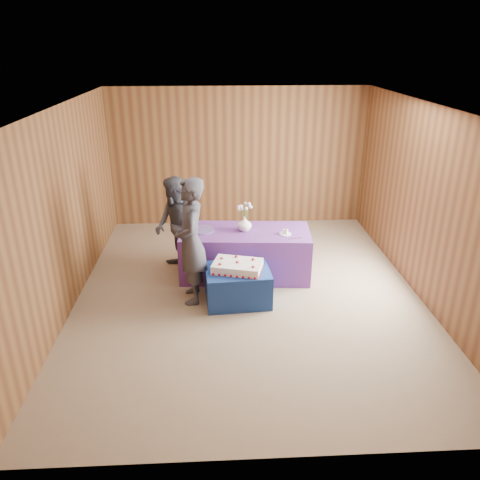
{
  "coord_description": "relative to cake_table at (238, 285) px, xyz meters",
  "views": [
    {
      "loc": [
        -0.45,
        -6.08,
        3.47
      ],
      "look_at": [
        -0.12,
        0.1,
        0.82
      ],
      "focal_mm": 35.0,
      "sensor_mm": 36.0,
      "label": 1
    }
  ],
  "objects": [
    {
      "name": "sheet_cake",
      "position": [
        -0.0,
        -0.01,
        0.31
      ],
      "size": [
        0.79,
        0.64,
        0.16
      ],
      "rotation": [
        0.0,
        0.0,
        -0.26
      ],
      "color": "white",
      "rests_on": "cake_table"
    },
    {
      "name": "vase",
      "position": [
        0.15,
        0.85,
        0.61
      ],
      "size": [
        0.27,
        0.27,
        0.23
      ],
      "primitive_type": "imported",
      "rotation": [
        0.0,
        0.0,
        0.28
      ],
      "color": "white",
      "rests_on": "serving_table"
    },
    {
      "name": "knife",
      "position": [
        0.86,
        0.49,
        0.5
      ],
      "size": [
        0.26,
        0.08,
        0.0
      ],
      "primitive_type": "cube",
      "rotation": [
        0.0,
        0.0,
        0.21
      ],
      "color": "silver",
      "rests_on": "serving_table"
    },
    {
      "name": "plate",
      "position": [
        0.76,
        0.67,
        0.51
      ],
      "size": [
        0.23,
        0.23,
        0.01
      ],
      "primitive_type": "cylinder",
      "rotation": [
        0.0,
        0.0,
        -0.33
      ],
      "color": "silver",
      "rests_on": "serving_table"
    },
    {
      "name": "room_shell",
      "position": [
        0.17,
        0.21,
        1.55
      ],
      "size": [
        5.04,
        6.04,
        2.72
      ],
      "color": "brown",
      "rests_on": "ground"
    },
    {
      "name": "guest_right",
      "position": [
        -0.92,
        0.98,
        0.54
      ],
      "size": [
        0.86,
        0.95,
        1.57
      ],
      "primitive_type": "imported",
      "rotation": [
        0.0,
        0.0,
        -1.13
      ],
      "color": "#363841",
      "rests_on": "ground"
    },
    {
      "name": "cake_table",
      "position": [
        0.0,
        0.0,
        0.0
      ],
      "size": [
        0.95,
        0.77,
        0.5
      ],
      "primitive_type": "cube",
      "rotation": [
        0.0,
        0.0,
        0.08
      ],
      "color": "navy",
      "rests_on": "ground"
    },
    {
      "name": "flower_spray",
      "position": [
        0.15,
        0.85,
        0.88
      ],
      "size": [
        0.24,
        0.24,
        0.19
      ],
      "color": "#3A6C2B",
      "rests_on": "vase"
    },
    {
      "name": "platter",
      "position": [
        -0.51,
        0.89,
        0.51
      ],
      "size": [
        0.49,
        0.49,
        0.02
      ],
      "primitive_type": "cylinder",
      "rotation": [
        0.0,
        0.0,
        0.35
      ],
      "color": "#634C99",
      "rests_on": "serving_table"
    },
    {
      "name": "serving_table",
      "position": [
        0.16,
        0.83,
        0.12
      ],
      "size": [
        2.06,
        1.04,
        0.75
      ],
      "primitive_type": "cube",
      "rotation": [
        0.0,
        0.0,
        -0.07
      ],
      "color": "#62328A",
      "rests_on": "ground"
    },
    {
      "name": "cake_slice",
      "position": [
        0.76,
        0.67,
        0.55
      ],
      "size": [
        0.09,
        0.08,
        0.09
      ],
      "rotation": [
        0.0,
        0.0,
        -0.36
      ],
      "color": "white",
      "rests_on": "plate"
    },
    {
      "name": "ground",
      "position": [
        0.17,
        0.21,
        -0.25
      ],
      "size": [
        6.0,
        6.0,
        0.0
      ],
      "primitive_type": "plane",
      "color": "#88725E",
      "rests_on": "ground"
    },
    {
      "name": "guest_left",
      "position": [
        -0.64,
        0.1,
        0.66
      ],
      "size": [
        0.49,
        0.7,
        1.81
      ],
      "primitive_type": "imported",
      "rotation": [
        0.0,
        0.0,
        -1.49
      ],
      "color": "#35353F",
      "rests_on": "ground"
    }
  ]
}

